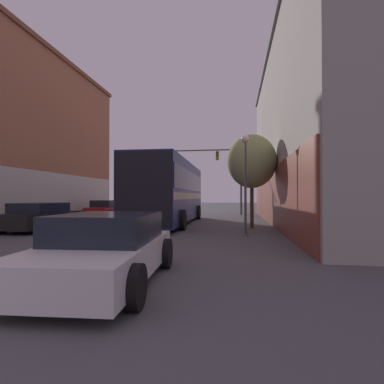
{
  "coord_description": "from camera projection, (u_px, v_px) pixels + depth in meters",
  "views": [
    {
      "loc": [
        5.44,
        -1.65,
        1.63
      ],
      "look_at": [
        3.08,
        14.32,
        1.88
      ],
      "focal_mm": 28.0,
      "sensor_mm": 36.0,
      "label": 1
    }
  ],
  "objects": [
    {
      "name": "lane_center_line",
      "position": [
        140.0,
        225.0,
        16.98
      ],
      "size": [
        0.14,
        41.47,
        0.01
      ],
      "color": "silver",
      "rests_on": "ground_plane"
    },
    {
      "name": "building_right_storefront",
      "position": [
        332.0,
        131.0,
        17.91
      ],
      "size": [
        7.66,
        22.85,
        10.86
      ],
      "color": "#9E998E",
      "rests_on": "ground_plane"
    },
    {
      "name": "bus",
      "position": [
        170.0,
        190.0,
        18.17
      ],
      "size": [
        3.07,
        11.22,
        3.64
      ],
      "rotation": [
        0.0,
        0.0,
        1.58
      ],
      "color": "navy",
      "rests_on": "ground_plane"
    },
    {
      "name": "hatchback_foreground",
      "position": [
        104.0,
        249.0,
        5.72
      ],
      "size": [
        2.36,
        4.2,
        1.29
      ],
      "rotation": [
        0.0,
        0.0,
        1.63
      ],
      "color": "silver",
      "rests_on": "ground_plane"
    },
    {
      "name": "parked_car_left_near",
      "position": [
        107.0,
        209.0,
        23.04
      ],
      "size": [
        2.0,
        4.45,
        1.35
      ],
      "rotation": [
        0.0,
        0.0,
        1.56
      ],
      "color": "red",
      "rests_on": "ground_plane"
    },
    {
      "name": "parked_car_left_mid",
      "position": [
        135.0,
        207.0,
        28.08
      ],
      "size": [
        2.07,
        3.94,
        1.29
      ],
      "rotation": [
        0.0,
        0.0,
        1.61
      ],
      "color": "black",
      "rests_on": "ground_plane"
    },
    {
      "name": "parked_car_left_far",
      "position": [
        42.0,
        217.0,
        14.56
      ],
      "size": [
        2.26,
        4.56,
        1.33
      ],
      "rotation": [
        0.0,
        0.0,
        1.55
      ],
      "color": "black",
      "rests_on": "ground_plane"
    },
    {
      "name": "traffic_signal_gantry",
      "position": [
        217.0,
        166.0,
        27.11
      ],
      "size": [
        7.17,
        0.36,
        6.17
      ],
      "color": "#514C47",
      "rests_on": "ground_plane"
    },
    {
      "name": "street_lamp",
      "position": [
        245.0,
        176.0,
        12.24
      ],
      "size": [
        0.33,
        0.33,
        4.16
      ],
      "color": "#47474C",
      "rests_on": "ground_plane"
    },
    {
      "name": "street_tree_near",
      "position": [
        252.0,
        162.0,
        15.41
      ],
      "size": [
        2.51,
        2.26,
        4.83
      ],
      "color": "#4C3823",
      "rests_on": "ground_plane"
    }
  ]
}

